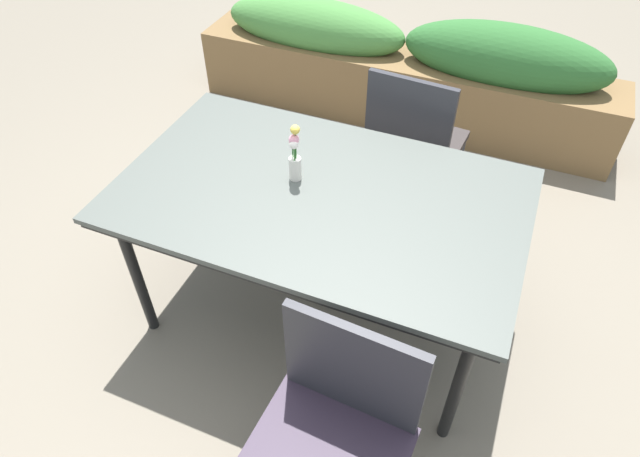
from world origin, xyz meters
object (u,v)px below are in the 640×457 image
at_px(chair_far_side, 413,141).
at_px(chair_near_right, 332,435).
at_px(planter_box, 404,70).
at_px(dining_table, 320,203).
at_px(flower_vase, 295,155).

distance_m(chair_far_side, chair_near_right, 1.64).
bearing_deg(chair_near_right, planter_box, -75.67).
height_order(dining_table, planter_box, planter_box).
xyz_separation_m(dining_table, flower_vase, (-0.13, 0.05, 0.18)).
bearing_deg(flower_vase, chair_far_side, 67.52).
distance_m(dining_table, flower_vase, 0.22).
relative_size(dining_table, flower_vase, 6.38).
distance_m(chair_near_right, planter_box, 2.69).
bearing_deg(flower_vase, planter_box, 90.14).
xyz_separation_m(chair_near_right, planter_box, (-0.51, 2.64, -0.15)).
distance_m(chair_far_side, flower_vase, 0.90).
bearing_deg(planter_box, dining_table, -85.85).
bearing_deg(planter_box, chair_far_side, -72.47).
xyz_separation_m(dining_table, chair_far_side, (0.19, 0.81, -0.17)).
height_order(chair_far_side, chair_near_right, chair_far_side).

